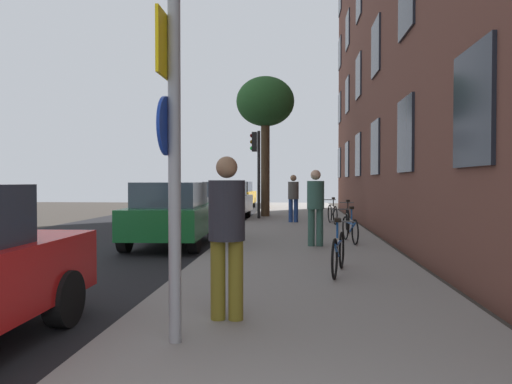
% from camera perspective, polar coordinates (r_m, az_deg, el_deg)
% --- Properties ---
extents(ground_plane, '(41.80, 41.80, 0.00)m').
position_cam_1_polar(ground_plane, '(16.27, -7.27, -4.58)').
color(ground_plane, '#332D28').
extents(road_asphalt, '(7.00, 38.00, 0.01)m').
position_cam_1_polar(road_asphalt, '(16.83, -14.30, -4.40)').
color(road_asphalt, black).
rests_on(road_asphalt, ground).
extents(sidewalk, '(4.20, 38.00, 0.12)m').
position_cam_1_polar(sidewalk, '(15.91, 5.20, -4.49)').
color(sidewalk, gray).
rests_on(sidewalk, ground).
extents(sign_post, '(0.16, 0.60, 3.27)m').
position_cam_1_polar(sign_post, '(4.70, -9.86, 5.45)').
color(sign_post, gray).
rests_on(sign_post, sidewalk).
extents(traffic_light, '(0.43, 0.24, 3.61)m').
position_cam_1_polar(traffic_light, '(20.03, 0.04, 3.96)').
color(traffic_light, black).
rests_on(traffic_light, sidewalk).
extents(tree_near, '(2.54, 2.54, 6.11)m').
position_cam_1_polar(tree_near, '(21.57, 1.10, 10.27)').
color(tree_near, '#4C3823').
rests_on(tree_near, sidewalk).
extents(bicycle_0, '(0.49, 1.66, 0.94)m').
position_cam_1_polar(bicycle_0, '(8.25, 9.65, -6.93)').
color(bicycle_0, black).
rests_on(bicycle_0, sidewalk).
extents(bicycle_1, '(0.42, 1.65, 0.91)m').
position_cam_1_polar(bicycle_1, '(12.44, 11.01, -4.21)').
color(bicycle_1, black).
rests_on(bicycle_1, sidewalk).
extents(bicycle_2, '(0.42, 1.69, 0.98)m').
position_cam_1_polar(bicycle_2, '(15.04, 10.71, -3.15)').
color(bicycle_2, black).
rests_on(bicycle_2, sidewalk).
extents(bicycle_3, '(0.42, 1.61, 0.96)m').
position_cam_1_polar(bicycle_3, '(17.73, 8.99, -2.50)').
color(bicycle_3, black).
rests_on(bicycle_3, sidewalk).
extents(pedestrian_0, '(0.41, 0.41, 1.82)m').
position_cam_1_polar(pedestrian_0, '(5.40, -3.45, -4.09)').
color(pedestrian_0, olive).
rests_on(pedestrian_0, sidewalk).
extents(pedestrian_1, '(0.57, 0.57, 1.81)m').
position_cam_1_polar(pedestrian_1, '(11.57, 7.02, -1.24)').
color(pedestrian_1, '#33594C').
rests_on(pedestrian_1, sidewalk).
extents(pedestrian_2, '(0.53, 0.53, 1.78)m').
position_cam_1_polar(pedestrian_2, '(18.22, 4.42, -0.37)').
color(pedestrian_2, navy).
rests_on(pedestrian_2, sidewalk).
extents(car_1, '(1.94, 4.06, 1.62)m').
position_cam_1_polar(car_1, '(12.53, -9.77, -2.49)').
color(car_1, '#19662D').
rests_on(car_1, road_asphalt).
extents(car_2, '(1.91, 4.24, 1.62)m').
position_cam_1_polar(car_2, '(20.67, -3.55, -0.99)').
color(car_2, '#B7B7BC').
rests_on(car_2, road_asphalt).
extents(car_3, '(1.80, 4.29, 1.62)m').
position_cam_1_polar(car_3, '(28.99, -2.07, -0.33)').
color(car_3, orange).
rests_on(car_3, road_asphalt).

